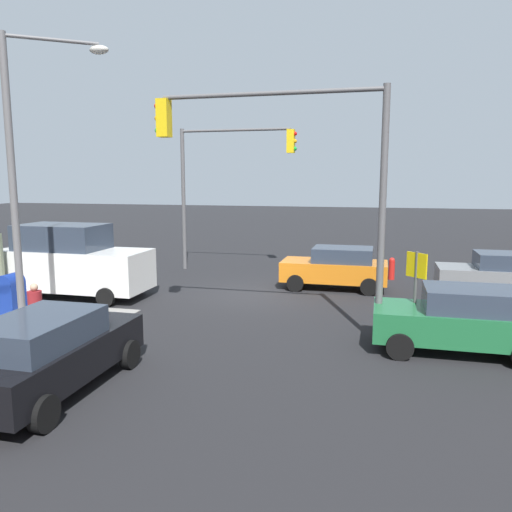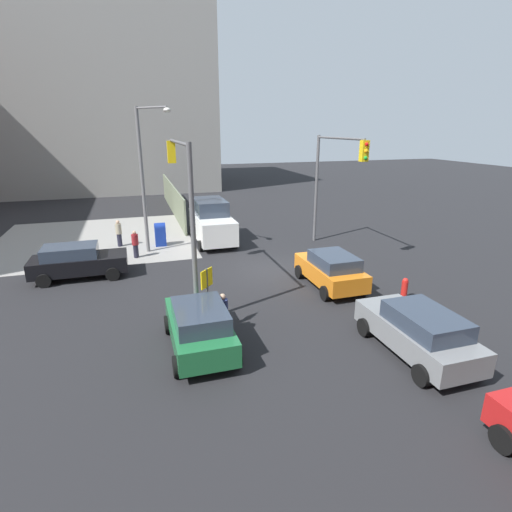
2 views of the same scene
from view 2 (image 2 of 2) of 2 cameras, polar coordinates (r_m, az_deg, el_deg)
ground_plane at (r=20.34m, az=2.18°, el=-2.06°), size 120.00×120.00×0.00m
sidewalk_corner at (r=28.01m, az=-22.02°, el=2.26°), size 12.00×12.00×0.01m
construction_fence at (r=34.66m, az=-11.83°, el=8.03°), size 16.05×0.12×2.40m
building_loft_east at (r=54.13m, az=-21.03°, el=19.77°), size 20.00×24.00×19.41m
traffic_signal_nw_corner at (r=16.17m, az=-10.48°, el=9.54°), size 6.19×0.36×6.50m
traffic_signal_se_corner at (r=23.29m, az=11.00°, el=11.90°), size 5.41×0.36×6.50m
street_lamp_corner at (r=23.03m, az=-15.47°, el=11.71°), size 2.32×1.69×8.00m
warning_sign_two_way at (r=13.85m, az=-6.99°, el=-4.77°), size 0.48×0.48×2.40m
mailbox_blue at (r=25.02m, az=-13.52°, el=3.13°), size 0.56×0.64×1.43m
fire_hydrant at (r=17.98m, az=20.45°, el=-4.33°), size 0.26×0.26×0.94m
sedan_green at (r=13.18m, az=-8.08°, el=-9.89°), size 3.99×2.02×1.62m
hatchback_orange at (r=18.29m, az=10.65°, el=-1.90°), size 4.02×2.02×1.62m
sedan_black at (r=20.93m, az=-24.15°, el=-0.65°), size 2.02×4.36×1.62m
coupe_gray at (r=13.75m, az=22.13°, el=-9.89°), size 4.35×2.02×1.62m
van_white_delivery at (r=25.36m, az=-6.38°, el=4.92°), size 5.40×2.32×2.62m
pedestrian_crossing at (r=25.57m, az=-19.00°, el=3.13°), size 0.36×0.36×1.63m
pedestrian_waiting at (r=13.91m, az=-4.74°, el=-8.31°), size 0.36×0.36×1.58m
pedestrian_walking_north at (r=23.05m, az=-16.86°, el=1.67°), size 0.36×0.36×1.55m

